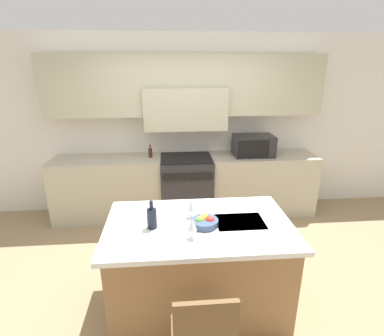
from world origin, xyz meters
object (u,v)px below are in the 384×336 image
Objects in this scene: wine_glass_near at (192,225)px; range_stove at (186,187)px; wine_bottle at (152,218)px; wine_glass_far at (192,205)px; microwave at (253,146)px; fruit_bowl at (205,222)px; oil_bottle_on_counter at (150,153)px.

range_stove is at bearing 87.49° from wine_glass_near.
wine_bottle is 0.39m from wine_glass_near.
wine_glass_far reaches higher than range_stove.
range_stove is at bearing -178.95° from microwave.
wine_bottle is at bearing -126.67° from microwave.
wine_glass_far is 0.77× the size of fruit_bowl.
range_stove is at bearing -5.27° from oil_bottle_on_counter.
wine_glass_far is 1.88m from oil_bottle_on_counter.
oil_bottle_on_counter is at bearing 104.23° from wine_glass_far.
wine_glass_near is at bearing -31.32° from wine_bottle.
range_stove is at bearing 77.47° from wine_bottle.
wine_glass_near is at bearing -78.64° from oil_bottle_on_counter.
oil_bottle_on_counter is (-0.10, 1.98, 0.01)m from wine_bottle.
range_stove is 1.20m from microwave.
range_stove is 2.21m from wine_glass_near.
microwave reaches higher than oil_bottle_on_counter.
range_stove is 3.70× the size of wine_bottle.
wine_glass_near is at bearing -94.08° from wine_glass_far.
range_stove is 2.04m from wine_bottle.
wine_glass_far is at bearing 22.49° from wine_bottle.
wine_glass_near is at bearing -117.38° from microwave.
wine_bottle reaches higher than oil_bottle_on_counter.
wine_glass_near reaches higher than fruit_bowl.
wine_glass_near is 2.22m from oil_bottle_on_counter.
oil_bottle_on_counter reaches higher than wine_glass_near.
wine_bottle is at bearing -102.53° from range_stove.
wine_glass_near is at bearing -122.54° from fruit_bowl.
oil_bottle_on_counter is at bearing 106.05° from fruit_bowl.
microwave is 2.45× the size of fruit_bowl.
fruit_bowl is at bearing -54.77° from wine_glass_far.
oil_bottle_on_counter is at bearing 178.88° from microwave.
microwave reaches higher than wine_glass_far.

